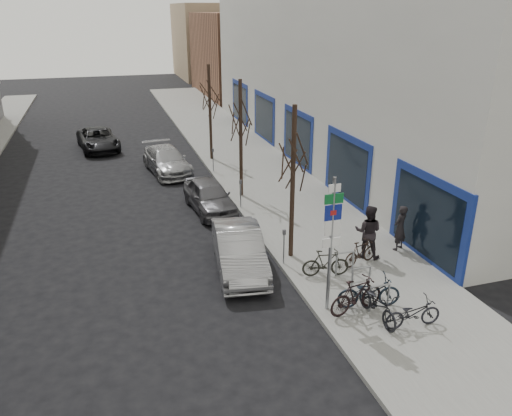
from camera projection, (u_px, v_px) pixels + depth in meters
ground at (248, 327)px, 14.02m from camera, size 120.00×120.00×0.00m
sidewalk_east at (279, 192)px, 24.10m from camera, size 5.00×70.00×0.15m
commercial_building at (437, 66)px, 31.03m from camera, size 20.00×32.00×10.00m
brick_building_far at (260, 54)px, 51.59m from camera, size 12.00×14.00×8.00m
tan_building_far at (228, 41)px, 64.85m from camera, size 13.00×12.00×9.00m
highway_sign_pole at (331, 237)px, 13.76m from camera, size 0.55×0.10×4.20m
bike_rack at (361, 276)px, 15.35m from camera, size 0.66×2.26×0.83m
tree_near at (294, 147)px, 16.32m from camera, size 1.80×1.80×5.50m
tree_mid at (240, 111)px, 22.08m from camera, size 1.80×1.80×5.50m
tree_far at (209, 90)px, 27.85m from camera, size 1.80×1.80×5.50m
meter_front at (284, 243)px, 16.93m from camera, size 0.10×0.08×1.27m
meter_mid at (241, 191)px, 21.81m from camera, size 0.10×0.08×1.27m
meter_back at (213, 158)px, 26.69m from camera, size 0.10×0.08×1.27m
bike_near_left at (378, 302)px, 13.93m from camera, size 0.66×1.88×1.13m
bike_near_right at (357, 295)px, 14.26m from camera, size 1.89×0.87×1.11m
bike_mid_curb at (369, 289)px, 14.51m from camera, size 1.96×0.91×1.15m
bike_mid_inner at (326, 263)px, 16.24m from camera, size 1.63×0.77×0.95m
bike_far_curb at (413, 311)px, 13.60m from camera, size 1.67×0.60×1.00m
bike_far_inner at (361, 252)px, 17.00m from camera, size 1.55×0.88×0.90m
parked_car_front at (239, 250)px, 16.90m from camera, size 2.09×4.54×1.44m
parked_car_mid at (209, 196)px, 21.88m from camera, size 1.96×4.13×1.37m
parked_car_back at (167, 160)px, 27.06m from camera, size 2.49×4.89×1.36m
lane_car at (98, 139)px, 31.55m from camera, size 2.83×5.03×1.33m
pedestrian_near at (400, 228)px, 17.92m from camera, size 0.74×0.65×1.70m
pedestrian_far at (368, 231)px, 17.33m from camera, size 0.87×0.82×1.95m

